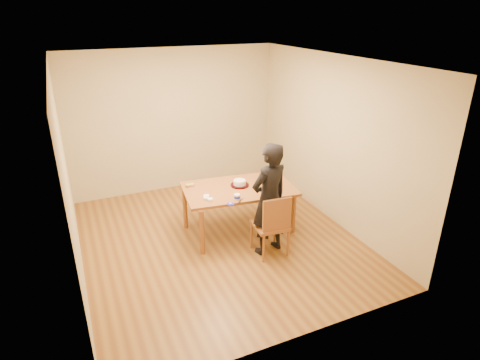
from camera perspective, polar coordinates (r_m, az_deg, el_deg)
name	(u,v)px	position (r m, az deg, el deg)	size (l,w,h in m)	color
room_shell	(209,151)	(6.06, -4.47, 4.15)	(4.00, 4.50, 2.70)	brown
dining_table	(239,189)	(6.26, -0.19, -1.27)	(1.70, 1.01, 0.04)	brown
dining_chair	(270,225)	(5.83, 4.28, -6.41)	(0.46, 0.46, 0.04)	brown
cake_plate	(240,185)	(6.31, -0.05, -0.72)	(0.29, 0.29, 0.02)	#AC0B31
cake	(240,183)	(6.30, -0.05, -0.37)	(0.19, 0.19, 0.06)	white
frosting_dome	(240,180)	(6.28, -0.05, 0.00)	(0.19, 0.19, 0.03)	white
frosting_tub	(237,197)	(5.86, -0.42, -2.41)	(0.09, 0.09, 0.08)	white
frosting_lid	(231,204)	(5.72, -1.36, -3.45)	(0.11, 0.11, 0.01)	#211BB3
frosting_dollop	(230,203)	(5.72, -1.36, -3.33)	(0.04, 0.04, 0.02)	white
ramekin_green	(206,198)	(5.88, -4.85, -2.61)	(0.08, 0.08, 0.04)	white
ramekin_yellow	(206,197)	(5.93, -4.80, -2.37)	(0.09, 0.09, 0.04)	white
ramekin_multi	(210,200)	(5.83, -4.27, -2.81)	(0.08, 0.08, 0.04)	white
candy_box_pink	(190,186)	(6.34, -7.07, -0.83)	(0.12, 0.06, 0.02)	#EB3790
candy_box_green	(190,185)	(6.33, -7.14, -0.67)	(0.13, 0.07, 0.02)	#3F991C
spatula	(239,202)	(5.79, -0.08, -3.14)	(0.14, 0.01, 0.01)	black
person	(269,200)	(5.68, 4.19, -2.80)	(0.61, 0.40, 1.68)	black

